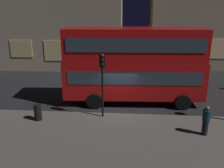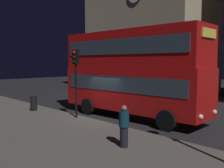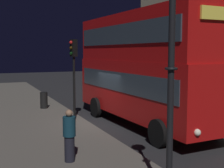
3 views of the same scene
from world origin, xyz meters
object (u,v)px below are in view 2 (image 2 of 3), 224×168
at_px(traffic_light_near_kerb, 76,69).
at_px(litter_bin, 34,103).
at_px(double_decker_bus, 132,70).
at_px(pedestrian, 124,126).

relative_size(traffic_light_near_kerb, litter_bin, 4.09).
relative_size(double_decker_bus, traffic_light_near_kerb, 2.45).
relative_size(double_decker_bus, pedestrian, 6.00).
height_order(double_decker_bus, traffic_light_near_kerb, double_decker_bus).
distance_m(pedestrian, litter_bin, 9.60).
distance_m(double_decker_bus, litter_bin, 7.18).
distance_m(traffic_light_near_kerb, pedestrian, 6.33).
xyz_separation_m(double_decker_bus, litter_bin, (-5.73, -3.62, -2.36)).
bearing_deg(litter_bin, pedestrian, -6.33).
bearing_deg(double_decker_bus, pedestrian, -53.28).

